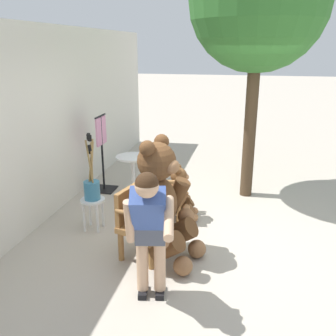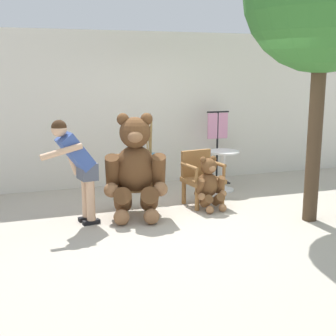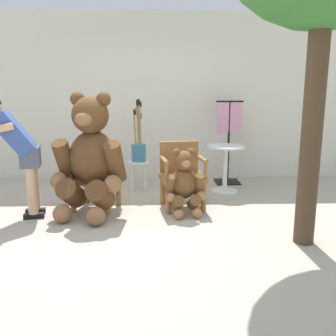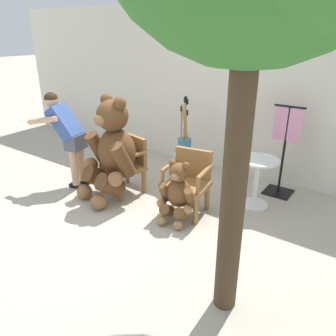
# 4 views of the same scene
# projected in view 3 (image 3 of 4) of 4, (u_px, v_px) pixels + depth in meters

# --- Properties ---
(ground_plane) EXTENTS (60.00, 60.00, 0.00)m
(ground_plane) POSITION_uv_depth(u_px,v_px,m) (138.00, 224.00, 4.39)
(ground_plane) COLOR #B2A899
(back_wall) EXTENTS (10.00, 0.16, 2.80)m
(back_wall) POSITION_uv_depth(u_px,v_px,m) (143.00, 98.00, 6.45)
(back_wall) COLOR silver
(back_wall) RESTS_ON ground
(wooden_chair_left) EXTENTS (0.67, 0.64, 0.86)m
(wooden_chair_left) POSITION_uv_depth(u_px,v_px,m) (97.00, 173.00, 4.92)
(wooden_chair_left) COLOR olive
(wooden_chair_left) RESTS_ON ground
(wooden_chair_right) EXTENTS (0.63, 0.60, 0.86)m
(wooden_chair_right) POSITION_uv_depth(u_px,v_px,m) (182.00, 173.00, 4.95)
(wooden_chair_right) COLOR olive
(wooden_chair_right) RESTS_ON ground
(teddy_bear_large) EXTENTS (0.95, 0.96, 1.52)m
(teddy_bear_large) POSITION_uv_depth(u_px,v_px,m) (90.00, 156.00, 4.60)
(teddy_bear_large) COLOR brown
(teddy_bear_large) RESTS_ON ground
(teddy_bear_small) EXTENTS (0.51, 0.50, 0.83)m
(teddy_bear_small) POSITION_uv_depth(u_px,v_px,m) (184.00, 182.00, 4.69)
(teddy_bear_small) COLOR brown
(teddy_bear_small) RESTS_ON ground
(person_visitor) EXTENTS (0.79, 0.58, 1.48)m
(person_visitor) POSITION_uv_depth(u_px,v_px,m) (17.00, 145.00, 4.45)
(person_visitor) COLOR black
(person_visitor) RESTS_ON ground
(white_stool) EXTENTS (0.34, 0.34, 0.46)m
(white_stool) POSITION_uv_depth(u_px,v_px,m) (139.00, 168.00, 5.78)
(white_stool) COLOR silver
(white_stool) RESTS_ON ground
(brush_bucket) EXTENTS (0.22, 0.22, 0.94)m
(brush_bucket) POSITION_uv_depth(u_px,v_px,m) (139.00, 147.00, 5.71)
(brush_bucket) COLOR teal
(brush_bucket) RESTS_ON white_stool
(round_side_table) EXTENTS (0.56, 0.56, 0.72)m
(round_side_table) POSITION_uv_depth(u_px,v_px,m) (225.00, 164.00, 5.64)
(round_side_table) COLOR white
(round_side_table) RESTS_ON ground
(clothing_display_stand) EXTENTS (0.44, 0.40, 1.36)m
(clothing_display_stand) POSITION_uv_depth(u_px,v_px,m) (229.00, 140.00, 6.17)
(clothing_display_stand) COLOR black
(clothing_display_stand) RESTS_ON ground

